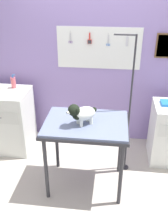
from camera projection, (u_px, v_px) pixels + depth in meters
name	position (u px, v px, depth m)	size (l,w,h in m)	color
ground	(85.00, 192.00, 3.17)	(4.40, 4.00, 0.04)	#BAB3A6
rear_wall_panel	(96.00, 68.00, 3.74)	(4.00, 0.11, 2.30)	#977FC3
grooming_table	(86.00, 129.00, 2.91)	(0.95, 0.68, 0.90)	#2D2D33
grooming_arm	(129.00, 114.00, 3.16)	(0.29, 0.11, 1.80)	#2D2D33
dog	(81.00, 113.00, 2.76)	(0.34, 0.28, 0.26)	white
counter_left	(4.00, 120.00, 3.79)	(0.80, 0.58, 0.92)	silver
detangler_spray	(13.00, 82.00, 3.65)	(0.07, 0.07, 0.20)	#CC5862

